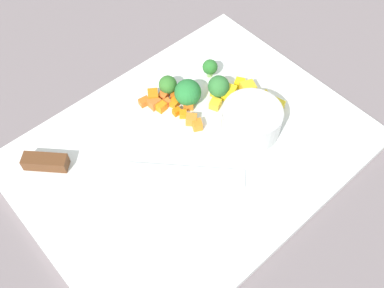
{
  "coord_description": "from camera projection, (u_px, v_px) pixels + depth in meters",
  "views": [
    {
      "loc": [
        0.24,
        0.27,
        0.54
      ],
      "look_at": [
        0.0,
        0.0,
        0.02
      ],
      "focal_mm": 40.72,
      "sensor_mm": 36.0,
      "label": 1
    }
  ],
  "objects": [
    {
      "name": "broccoli_floret_3",
      "position": [
        219.0,
        87.0,
        0.67
      ],
      "size": [
        0.03,
        0.03,
        0.04
      ],
      "color": "#85B565",
      "rests_on": "cutting_board"
    },
    {
      "name": "pepper_dice_2",
      "position": [
        229.0,
        93.0,
        0.68
      ],
      "size": [
        0.03,
        0.03,
        0.02
      ],
      "primitive_type": "cube",
      "rotation": [
        0.0,
        0.0,
        2.03
      ],
      "color": "yellow",
      "rests_on": "cutting_board"
    },
    {
      "name": "broccoli_floret_2",
      "position": [
        210.0,
        67.0,
        0.7
      ],
      "size": [
        0.02,
        0.02,
        0.03
      ],
      "color": "#85B761",
      "rests_on": "cutting_board"
    },
    {
      "name": "prep_bowl",
      "position": [
        251.0,
        120.0,
        0.64
      ],
      "size": [
        0.09,
        0.09,
        0.04
      ],
      "primitive_type": "cylinder",
      "color": "#BCBCBC",
      "rests_on": "cutting_board"
    },
    {
      "name": "pepper_dice_3",
      "position": [
        240.0,
        83.0,
        0.7
      ],
      "size": [
        0.02,
        0.02,
        0.01
      ],
      "primitive_type": "cube",
      "rotation": [
        0.0,
        0.0,
        2.09
      ],
      "color": "yellow",
      "rests_on": "cutting_board"
    },
    {
      "name": "broccoli_floret_1",
      "position": [
        168.0,
        85.0,
        0.68
      ],
      "size": [
        0.03,
        0.03,
        0.03
      ],
      "color": "#95B169",
      "rests_on": "cutting_board"
    },
    {
      "name": "carrot_dice_12",
      "position": [
        177.0,
        112.0,
        0.67
      ],
      "size": [
        0.01,
        0.01,
        0.01
      ],
      "primitive_type": "cube",
      "rotation": [
        0.0,
        0.0,
        3.06
      ],
      "color": "orange",
      "rests_on": "cutting_board"
    },
    {
      "name": "carrot_dice_3",
      "position": [
        183.0,
        114.0,
        0.66
      ],
      "size": [
        0.02,
        0.02,
        0.01
      ],
      "primitive_type": "cube",
      "rotation": [
        0.0,
        0.0,
        0.86
      ],
      "color": "orange",
      "rests_on": "cutting_board"
    },
    {
      "name": "carrot_dice_8",
      "position": [
        191.0,
        120.0,
        0.65
      ],
      "size": [
        0.02,
        0.02,
        0.02
      ],
      "primitive_type": "cube",
      "rotation": [
        0.0,
        0.0,
        0.75
      ],
      "color": "orange",
      "rests_on": "cutting_board"
    },
    {
      "name": "carrot_dice_7",
      "position": [
        160.0,
        106.0,
        0.67
      ],
      "size": [
        0.02,
        0.02,
        0.01
      ],
      "primitive_type": "cube",
      "rotation": [
        0.0,
        0.0,
        0.11
      ],
      "color": "orange",
      "rests_on": "cutting_board"
    },
    {
      "name": "pepper_dice_5",
      "position": [
        277.0,
        105.0,
        0.67
      ],
      "size": [
        0.02,
        0.02,
        0.01
      ],
      "primitive_type": "cube",
      "rotation": [
        0.0,
        0.0,
        0.25
      ],
      "color": "yellow",
      "rests_on": "cutting_board"
    },
    {
      "name": "carrot_dice_10",
      "position": [
        145.0,
        101.0,
        0.68
      ],
      "size": [
        0.02,
        0.01,
        0.01
      ],
      "primitive_type": "cube",
      "rotation": [
        0.0,
        0.0,
        1.42
      ],
      "color": "orange",
      "rests_on": "cutting_board"
    },
    {
      "name": "pepper_dice_0",
      "position": [
        215.0,
        104.0,
        0.67
      ],
      "size": [
        0.02,
        0.02,
        0.01
      ],
      "primitive_type": "cube",
      "rotation": [
        0.0,
        0.0,
        2.01
      ],
      "color": "yellow",
      "rests_on": "cutting_board"
    },
    {
      "name": "pepper_dice_4",
      "position": [
        263.0,
        99.0,
        0.68
      ],
      "size": [
        0.03,
        0.02,
        0.02
      ],
      "primitive_type": "cube",
      "rotation": [
        0.0,
        0.0,
        2.86
      ],
      "color": "yellow",
      "rests_on": "cutting_board"
    },
    {
      "name": "carrot_dice_4",
      "position": [
        174.0,
        103.0,
        0.68
      ],
      "size": [
        0.02,
        0.02,
        0.01
      ],
      "primitive_type": "cube",
      "rotation": [
        0.0,
        0.0,
        0.2
      ],
      "color": "orange",
      "rests_on": "cutting_board"
    },
    {
      "name": "chef_knife",
      "position": [
        95.0,
        166.0,
        0.61
      ],
      "size": [
        0.23,
        0.24,
        0.02
      ],
      "rotation": [
        0.0,
        0.0,
        2.33
      ],
      "color": "silver",
      "rests_on": "cutting_board"
    },
    {
      "name": "pepper_dice_6",
      "position": [
        217.0,
        89.0,
        0.69
      ],
      "size": [
        0.03,
        0.03,
        0.02
      ],
      "primitive_type": "cube",
      "rotation": [
        0.0,
        0.0,
        2.24
      ],
      "color": "yellow",
      "rests_on": "cutting_board"
    },
    {
      "name": "carrot_dice_11",
      "position": [
        166.0,
        103.0,
        0.68
      ],
      "size": [
        0.02,
        0.01,
        0.01
      ],
      "primitive_type": "cube",
      "rotation": [
        0.0,
        0.0,
        1.38
      ],
      "color": "orange",
      "rests_on": "cutting_board"
    },
    {
      "name": "carrot_dice_9",
      "position": [
        197.0,
        125.0,
        0.65
      ],
      "size": [
        0.02,
        0.02,
        0.01
      ],
      "primitive_type": "cube",
      "rotation": [
        0.0,
        0.0,
        2.64
      ],
      "color": "orange",
      "rests_on": "cutting_board"
    },
    {
      "name": "carrot_dice_1",
      "position": [
        174.0,
        96.0,
        0.69
      ],
      "size": [
        0.01,
        0.01,
        0.01
      ],
      "primitive_type": "cube",
      "rotation": [
        0.0,
        0.0,
        0.75
      ],
      "color": "orange",
      "rests_on": "cutting_board"
    },
    {
      "name": "ground_plane",
      "position": [
        192.0,
        152.0,
        0.64
      ],
      "size": [
        4.0,
        4.0,
        0.0
      ],
      "primitive_type": "plane",
      "color": "slate"
    },
    {
      "name": "broccoli_floret_0",
      "position": [
        188.0,
        93.0,
        0.67
      ],
      "size": [
        0.04,
        0.04,
        0.04
      ],
      "color": "#8EBF5A",
      "rests_on": "cutting_board"
    },
    {
      "name": "carrot_dice_6",
      "position": [
        154.0,
        103.0,
        0.67
      ],
      "size": [
        0.02,
        0.02,
        0.02
      ],
      "primitive_type": "cube",
      "rotation": [
        0.0,
        0.0,
        3.13
      ],
      "color": "orange",
      "rests_on": "cutting_board"
    },
    {
      "name": "carrot_dice_5",
      "position": [
        163.0,
        96.0,
        0.68
      ],
      "size": [
        0.02,
        0.02,
        0.01
      ],
      "primitive_type": "cube",
      "rotation": [
        0.0,
        0.0,
        0.37
      ],
      "color": "orange",
      "rests_on": "cutting_board"
    },
    {
      "name": "carrot_dice_0",
      "position": [
        153.0,
        96.0,
        0.68
      ],
      "size": [
        0.02,
        0.02,
        0.02
      ],
      "primitive_type": "cube",
      "rotation": [
        0.0,
        0.0,
        0.97
      ],
      "color": "orange",
      "rests_on": "cutting_board"
    },
    {
      "name": "cutting_board",
      "position": [
        192.0,
        150.0,
        0.64
      ],
      "size": [
        0.49,
        0.37,
        0.01
      ],
      "primitive_type": "cube",
      "color": "white",
      "rests_on": "ground_plane"
    },
    {
      "name": "carrot_dice_2",
      "position": [
        189.0,
        104.0,
        0.67
      ],
      "size": [
        0.02,
        0.02,
        0.01
      ],
      "primitive_type": "cube",
      "rotation": [
        0.0,
        0.0,
        0.73
      ],
      "color": "orange",
      "rests_on": "cutting_board"
    },
    {
      "name": "pepper_dice_1",
      "position": [
        248.0,
        89.0,
        0.69
      ],
      "size": [
        0.03,
        0.03,
        0.02
      ],
      "primitive_type": "cube",
      "rotation": [
        0.0,
        0.0,
        1.17
      ],
      "color": "yellow",
      "rests_on": "cutting_board"
    }
  ]
}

